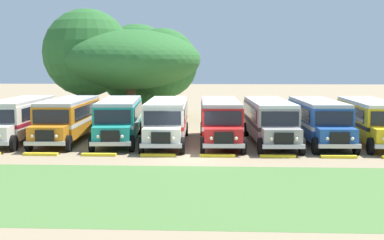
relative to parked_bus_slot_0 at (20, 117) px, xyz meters
The scene contains 17 objects.
ground_plane 13.45m from the parked_bus_slot_0, 26.54° to the right, with size 220.00×220.00×0.00m, color #937F60.
foreground_grass_strip 18.80m from the parked_bus_slot_0, 50.36° to the right, with size 80.00×10.84×0.01m, color #4C7538.
parked_bus_slot_0 is the anchor object (origin of this frame).
parked_bus_slot_1 3.34m from the parked_bus_slot_0, ahead, with size 3.02×10.88×2.82m.
parked_bus_slot_2 6.89m from the parked_bus_slot_0, ahead, with size 3.52×10.97×2.82m.
parked_bus_slot_3 10.22m from the parked_bus_slot_0, ahead, with size 3.03×10.89×2.82m.
parked_bus_slot_4 13.81m from the parked_bus_slot_0, ahead, with size 3.00×10.88×2.82m.
parked_bus_slot_5 17.07m from the parked_bus_slot_0, ahead, with size 3.16×10.91×2.82m.
parked_bus_slot_6 20.35m from the parked_bus_slot_0, ahead, with size 3.00×10.88×2.82m.
parked_bus_slot_7 23.78m from the parked_bus_slot_0, ahead, with size 2.79×10.85×2.82m.
curb_wheelstop_1 7.21m from the parked_bus_slot_0, 60.50° to the right, with size 2.00×0.36×0.15m, color yellow.
curb_wheelstop_2 9.33m from the parked_bus_slot_0, 41.80° to the right, with size 2.00×0.36×0.15m, color yellow.
curb_wheelstop_3 12.05m from the parked_bus_slot_0, 30.89° to the right, with size 2.00×0.36×0.15m, color yellow.
curb_wheelstop_4 15.04m from the parked_bus_slot_0, 24.21° to the right, with size 2.00×0.36×0.15m, color yellow.
curb_wheelstop_5 18.17m from the parked_bus_slot_0, 19.81° to the right, with size 2.00×0.36×0.15m, color yellow.
curb_wheelstop_6 21.39m from the parked_bus_slot_0, 16.72° to the right, with size 2.00×0.36×0.15m, color yellow.
broad_shade_tree 15.71m from the parked_bus_slot_0, 70.69° to the left, with size 14.20×15.32×10.20m.
Camera 1 is at (1.85, -30.54, 5.26)m, focal length 50.83 mm.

